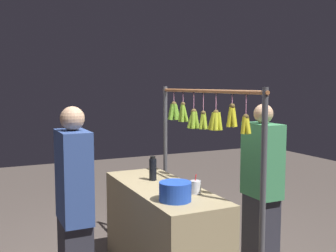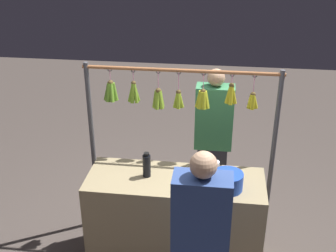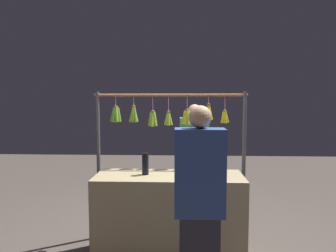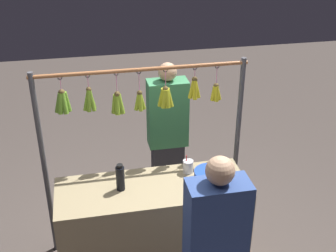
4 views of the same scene
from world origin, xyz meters
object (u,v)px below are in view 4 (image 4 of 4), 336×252
at_px(water_bottle, 120,178).
at_px(drink_cup, 188,166).
at_px(vendor_person, 168,141).
at_px(blue_bucket, 210,179).

relative_size(water_bottle, drink_cup, 1.45).
distance_m(water_bottle, drink_cup, 0.59).
relative_size(water_bottle, vendor_person, 0.14).
distance_m(water_bottle, blue_bucket, 0.70).
xyz_separation_m(drink_cup, vendor_person, (0.03, -0.70, -0.14)).
distance_m(drink_cup, vendor_person, 0.71).
bearing_deg(drink_cup, water_bottle, 13.26).
xyz_separation_m(water_bottle, drink_cup, (-0.58, -0.14, -0.05)).
bearing_deg(water_bottle, drink_cup, -166.74).
bearing_deg(vendor_person, water_bottle, 56.94).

